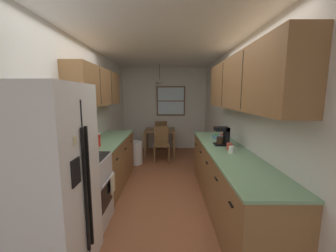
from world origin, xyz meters
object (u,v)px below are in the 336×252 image
table_serving_bowl (163,128)px  fruit_bowl (220,137)px  refrigerator (50,184)px  coffee_maker (224,136)px  microwave_over_range (68,98)px  trash_bin (136,153)px  dining_chair_far (161,133)px  storage_canister (98,140)px  dining_chair_near (162,142)px  stove_range (83,191)px  dining_table (161,134)px  mug_spare (233,150)px  mug_by_coffeemaker (230,146)px

table_serving_bowl → fruit_bowl: bearing=-62.8°
refrigerator → coffee_maker: size_ratio=6.13×
microwave_over_range → trash_bin: (0.41, 2.47, -1.38)m
dining_chair_far → storage_canister: 3.42m
coffee_maker → dining_chair_near: bearing=118.4°
stove_range → dining_chair_near: 2.84m
refrigerator → dining_table: bearing=78.1°
dining_chair_far → trash_bin: bearing=-111.8°
dining_table → mug_spare: (1.12, -3.03, 0.34)m
dining_chair_near → trash_bin: size_ratio=1.63×
trash_bin → dining_table: bearing=55.1°
microwave_over_range → trash_bin: bearing=80.6°
microwave_over_range → dining_chair_far: bearing=75.9°
dining_table → refrigerator: bearing=-101.9°
trash_bin → mug_by_coffeemaker: size_ratio=4.86×
refrigerator → stove_range: size_ratio=1.64×
dining_chair_near → storage_canister: storage_canister is taller
trash_bin → fruit_bowl: fruit_bowl is taller
stove_range → coffee_maker: size_ratio=3.74×
microwave_over_range → dining_table: (0.99, 3.30, -1.05)m
dining_chair_near → trash_bin: (-0.64, -0.21, -0.22)m
coffee_maker → mug_by_coffeemaker: bearing=-85.9°
storage_canister → table_serving_bowl: 2.91m
dining_table → mug_spare: 3.24m
trash_bin → table_serving_bowl: bearing=54.9°
microwave_over_range → table_serving_bowl: 3.67m
dining_table → dining_chair_far: dining_chair_far is taller
dining_table → dining_chair_near: 0.64m
stove_range → dining_table: bearing=75.2°
storage_canister → fruit_bowl: (2.06, 0.59, -0.07)m
stove_range → fruit_bowl: (2.05, 1.24, 0.46)m
microwave_over_range → dining_chair_near: (1.05, 2.68, -1.16)m
table_serving_bowl → dining_chair_near: bearing=-90.5°
stove_range → coffee_maker: 2.20m
dining_chair_near → fruit_bowl: fruit_bowl is taller
fruit_bowl → stove_range: bearing=-148.8°
dining_chair_near → coffee_maker: 2.28m
dining_chair_far → trash_bin: (-0.58, -1.45, -0.22)m
dining_chair_near → mug_by_coffeemaker: 2.51m
trash_bin → fruit_bowl: bearing=-35.0°
dining_chair_far → fruit_bowl: bearing=-66.3°
microwave_over_range → dining_table: size_ratio=0.69×
mug_spare → microwave_over_range: bearing=-172.5°
refrigerator → microwave_over_range: microwave_over_range is taller
trash_bin → coffee_maker: coffee_maker is taller
stove_range → fruit_bowl: 2.44m
microwave_over_range → dining_chair_far: size_ratio=0.65×
dining_chair_near → mug_by_coffeemaker: (1.07, -2.22, 0.45)m
mug_by_coffeemaker → refrigerator: bearing=-149.1°
dining_table → storage_canister: bearing=-108.4°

